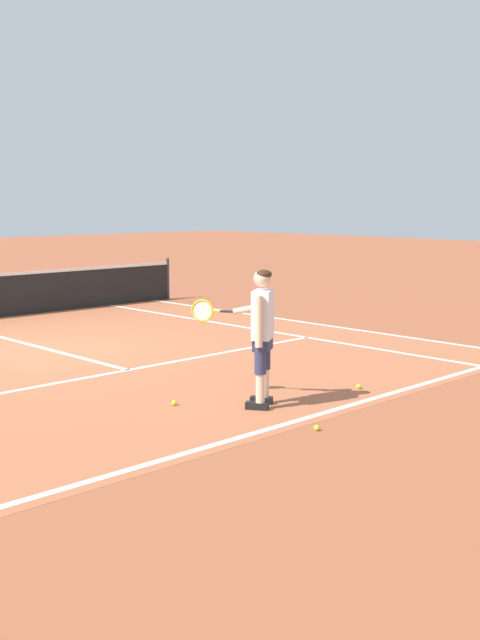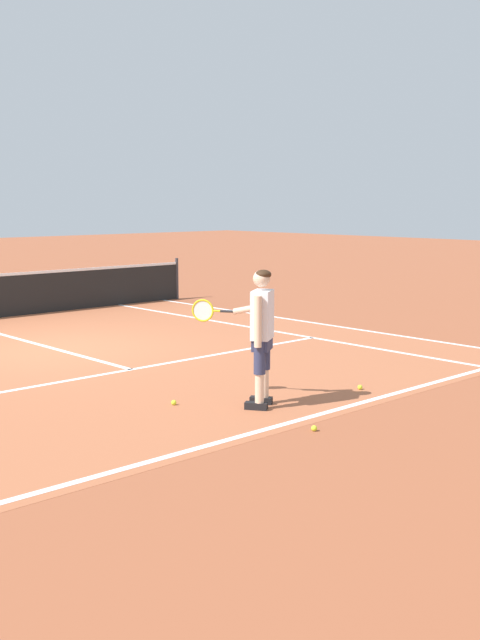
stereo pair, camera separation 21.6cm
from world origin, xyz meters
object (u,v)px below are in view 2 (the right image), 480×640
at_px(tennis_ball_near_feet, 174,403).
at_px(tennis_ball_by_baseline, 314,428).
at_px(tennis_player, 260,328).
at_px(tennis_ball_mid_court, 360,387).

bearing_deg(tennis_ball_near_feet, tennis_ball_by_baseline, -76.92).
relative_size(tennis_ball_near_feet, tennis_ball_by_baseline, 1.00).
height_order(tennis_player, tennis_ball_mid_court, tennis_player).
height_order(tennis_ball_near_feet, tennis_ball_mid_court, same).
relative_size(tennis_ball_near_feet, tennis_ball_mid_court, 1.00).
bearing_deg(tennis_player, tennis_ball_by_baseline, -104.01).
xyz_separation_m(tennis_player, tennis_ball_near_feet, (-0.74, 0.78, -0.96)).
bearing_deg(tennis_ball_mid_court, tennis_player, 169.64).
bearing_deg(tennis_ball_by_baseline, tennis_player, 75.99).
relative_size(tennis_player, tennis_ball_near_feet, 25.95).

